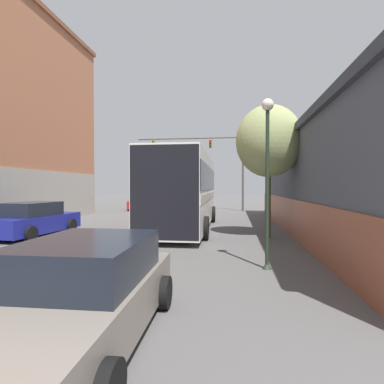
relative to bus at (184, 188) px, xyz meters
The scene contains 9 objects.
lane_center_line 3.16m from the bus, behind, with size 0.14×44.51×0.01m.
building_right_storefront 9.27m from the bus, ahead, with size 8.57×21.49×4.81m.
bus is the anchor object (origin of this frame).
hatchback_foreground 11.56m from the bus, 87.94° to the right, with size 2.19×4.35×1.45m.
parked_car_left_near 7.23m from the bus, 154.12° to the right, with size 2.30×4.49×1.53m.
parked_car_left_mid 14.06m from the bus, 116.77° to the left, with size 2.15×4.75×1.47m.
traffic_signal_gantry 12.41m from the bus, 87.92° to the left, with size 9.93×0.36×7.00m.
street_lamp 8.04m from the bus, 64.33° to the right, with size 0.32×0.32×4.59m.
street_tree_near 5.03m from the bus, 26.80° to the right, with size 2.86×2.58×5.80m.
Camera 1 is at (4.91, 0.97, 2.24)m, focal length 28.00 mm.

